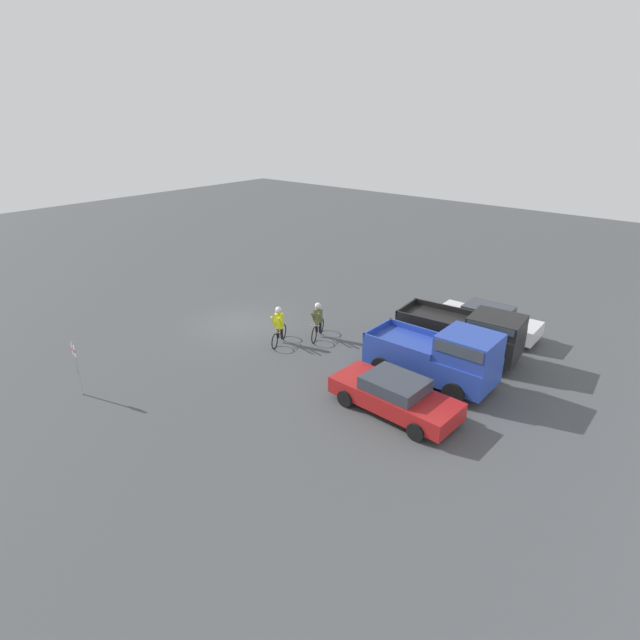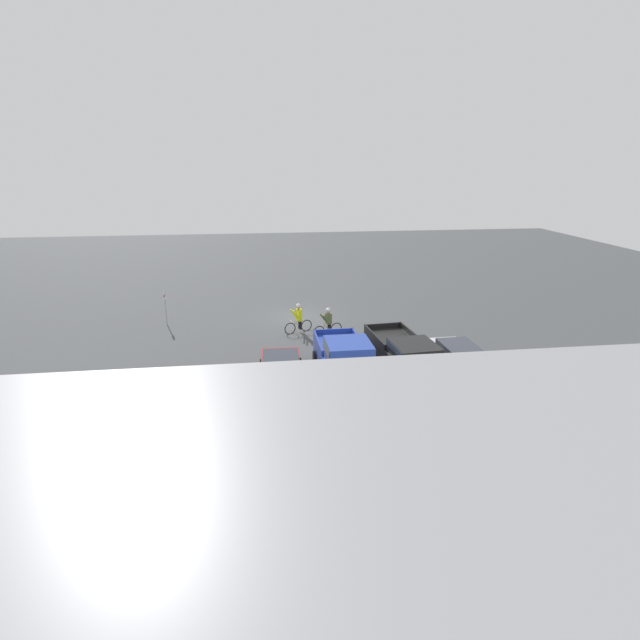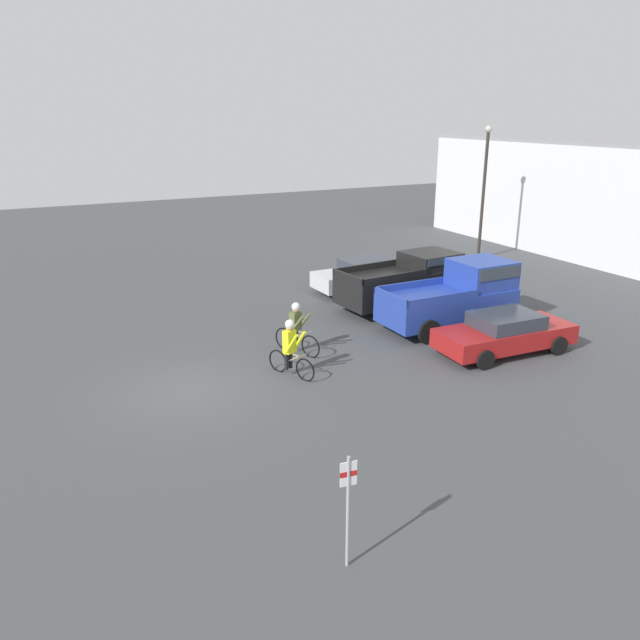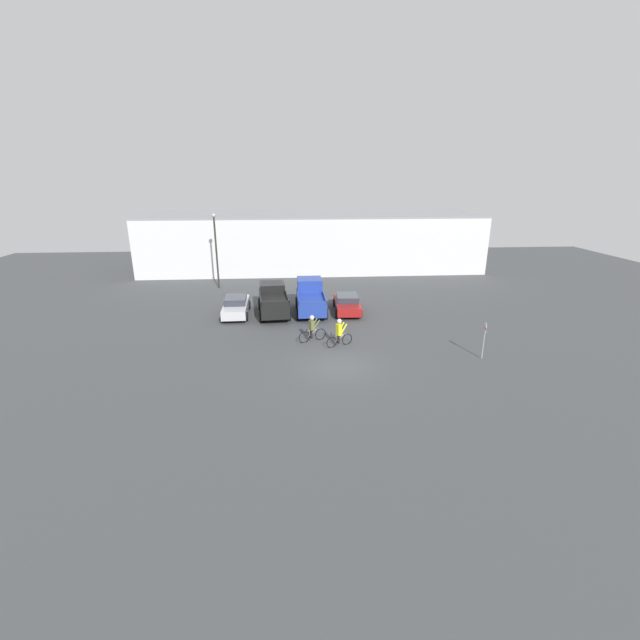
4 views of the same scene
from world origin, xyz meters
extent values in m
plane|color=#424447|center=(0.00, 0.00, 0.00)|extent=(80.00, 80.00, 0.00)
cube|color=gray|center=(0.00, 27.84, 5.95)|extent=(36.30, 11.68, 0.20)
cube|color=silver|center=(-6.66, 9.77, 0.61)|extent=(1.81, 4.69, 0.67)
cube|color=#2D333D|center=(-6.66, 9.77, 1.18)|extent=(1.59, 2.13, 0.46)
cylinder|color=black|center=(-7.54, 11.24, 0.33)|extent=(0.19, 0.66, 0.66)
cylinder|color=black|center=(-5.83, 11.27, 0.33)|extent=(0.19, 0.66, 0.66)
cylinder|color=black|center=(-7.48, 8.26, 0.33)|extent=(0.19, 0.66, 0.66)
cylinder|color=black|center=(-5.77, 8.29, 0.33)|extent=(0.19, 0.66, 0.66)
cube|color=black|center=(-3.86, 9.64, 0.94)|extent=(2.44, 5.23, 1.09)
cube|color=black|center=(-3.99, 11.15, 1.79)|extent=(2.01, 2.18, 0.61)
cube|color=#333D47|center=(-3.99, 11.15, 1.93)|extent=(2.05, 2.03, 0.27)
cube|color=black|center=(-4.72, 8.54, 1.61)|extent=(0.35, 3.04, 0.25)
cube|color=black|center=(-2.81, 8.71, 1.61)|extent=(0.35, 3.04, 0.25)
cube|color=black|center=(-3.64, 7.15, 1.61)|extent=(1.99, 0.26, 0.25)
cylinder|color=black|center=(-4.99, 11.12, 0.44)|extent=(0.30, 0.89, 0.88)
cylinder|color=black|center=(-3.00, 11.29, 0.44)|extent=(0.30, 0.89, 0.88)
cylinder|color=black|center=(-4.71, 7.99, 0.44)|extent=(0.30, 0.89, 0.88)
cylinder|color=black|center=(-2.72, 8.16, 0.44)|extent=(0.30, 0.89, 0.88)
cube|color=#233D9E|center=(-1.06, 9.81, 0.88)|extent=(2.05, 4.98, 0.99)
cube|color=#233D9E|center=(-1.06, 11.30, 1.87)|extent=(1.87, 2.00, 0.99)
cube|color=#333D47|center=(-1.06, 11.30, 2.09)|extent=(1.93, 1.84, 0.43)
cube|color=#233D9E|center=(-2.02, 8.81, 1.50)|extent=(0.10, 2.98, 0.25)
cube|color=#233D9E|center=(-0.08, 8.82, 1.50)|extent=(0.10, 2.98, 0.25)
cube|color=#233D9E|center=(-1.04, 7.37, 1.50)|extent=(2.03, 0.09, 0.25)
cylinder|color=black|center=(-2.08, 11.34, 0.42)|extent=(0.22, 0.85, 0.85)
cylinder|color=black|center=(-0.05, 11.35, 0.42)|extent=(0.22, 0.85, 0.85)
cylinder|color=black|center=(-2.06, 8.26, 0.42)|extent=(0.22, 0.85, 0.85)
cylinder|color=black|center=(-0.04, 8.27, 0.42)|extent=(0.22, 0.85, 0.85)
cube|color=maroon|center=(1.74, 9.98, 0.57)|extent=(1.98, 4.67, 0.61)
cube|color=#2D333D|center=(1.74, 9.98, 1.10)|extent=(1.69, 2.13, 0.45)
cylinder|color=black|center=(0.92, 11.49, 0.31)|extent=(0.21, 0.63, 0.62)
cylinder|color=black|center=(2.70, 11.41, 0.31)|extent=(0.21, 0.63, 0.62)
cylinder|color=black|center=(0.79, 8.55, 0.31)|extent=(0.21, 0.63, 0.62)
cylinder|color=black|center=(2.57, 8.48, 0.31)|extent=(0.21, 0.63, 0.62)
torus|color=black|center=(0.85, 3.22, 0.33)|extent=(0.67, 0.33, 0.71)
torus|color=black|center=(-0.15, 2.79, 0.33)|extent=(0.67, 0.33, 0.71)
cylinder|color=tan|center=(0.35, 3.01, 0.51)|extent=(0.53, 0.26, 0.38)
cylinder|color=tan|center=(0.35, 3.01, 0.71)|extent=(0.56, 0.27, 0.04)
cylinder|color=tan|center=(0.17, 2.93, 0.51)|extent=(0.05, 0.05, 0.35)
cylinder|color=tan|center=(0.72, 3.17, 0.73)|extent=(0.21, 0.43, 0.02)
cylinder|color=black|center=(0.21, 3.04, 0.46)|extent=(0.16, 0.16, 0.53)
cylinder|color=black|center=(0.28, 2.88, 0.46)|extent=(0.16, 0.16, 0.53)
cube|color=yellow|center=(0.30, 2.98, 1.08)|extent=(0.36, 0.43, 0.70)
cylinder|color=yellow|center=(0.43, 3.23, 1.08)|extent=(0.53, 0.30, 0.75)
cylinder|color=yellow|center=(0.57, 2.92, 1.08)|extent=(0.53, 0.30, 0.75)
sphere|color=tan|center=(0.32, 3.00, 1.55)|extent=(0.26, 0.26, 0.26)
sphere|color=silver|center=(0.32, 3.00, 1.62)|extent=(0.28, 0.28, 0.28)
torus|color=black|center=(-0.73, 4.17, 0.36)|extent=(0.72, 0.35, 0.76)
torus|color=black|center=(-1.78, 3.71, 0.36)|extent=(0.72, 0.35, 0.76)
cylinder|color=tan|center=(-1.26, 3.94, 0.54)|extent=(0.56, 0.27, 0.40)
cylinder|color=tan|center=(-1.26, 3.94, 0.76)|extent=(0.59, 0.29, 0.04)
cylinder|color=tan|center=(-1.44, 3.86, 0.54)|extent=(0.05, 0.05, 0.37)
cylinder|color=tan|center=(-0.86, 4.11, 0.78)|extent=(0.21, 0.43, 0.02)
cylinder|color=black|center=(-1.40, 3.98, 0.50)|extent=(0.16, 0.16, 0.57)
cylinder|color=black|center=(-1.32, 3.81, 0.50)|extent=(0.16, 0.16, 0.57)
cube|color=#5B6638|center=(-1.31, 3.92, 1.08)|extent=(0.36, 0.43, 0.60)
cylinder|color=#5B6638|center=(-1.17, 4.16, 1.08)|extent=(0.55, 0.31, 0.66)
cylinder|color=#5B6638|center=(-1.03, 3.85, 1.08)|extent=(0.55, 0.31, 0.66)
sphere|color=tan|center=(-1.28, 3.93, 1.51)|extent=(0.25, 0.25, 0.25)
sphere|color=silver|center=(-1.28, 3.93, 1.57)|extent=(0.28, 0.28, 0.28)
cylinder|color=#9E9EA3|center=(8.25, 0.50, 1.08)|extent=(0.06, 0.06, 2.16)
cube|color=white|center=(8.25, 0.50, 1.83)|extent=(0.06, 0.30, 0.45)
cube|color=red|center=(8.25, 0.50, 1.83)|extent=(0.06, 0.30, 0.10)
camera|label=1|loc=(14.81, 17.61, 9.82)|focal=28.00mm
camera|label=2|loc=(2.67, 30.64, 9.60)|focal=28.00mm
camera|label=3|loc=(15.99, -3.95, 7.52)|focal=35.00mm
camera|label=4|loc=(-2.62, -21.25, 9.84)|focal=24.00mm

